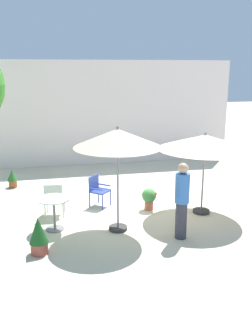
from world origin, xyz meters
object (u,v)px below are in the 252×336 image
at_px(patio_umbrella_0, 205,143).
at_px(patio_umbrella_1, 118,139).
at_px(patio_chair_0, 98,188).
at_px(potted_plant_2, 12,178).
at_px(potted_plant_3, 149,197).
at_px(potted_plant_1, 39,235).
at_px(standing_person, 182,200).
at_px(cafe_table_0, 54,208).
at_px(patio_chair_1, 54,197).

bearing_deg(patio_umbrella_0, patio_umbrella_1, -166.15).
xyz_separation_m(patio_umbrella_1, patio_chair_0, (-0.23, 1.71, -1.69)).
relative_size(potted_plant_2, potted_plant_3, 0.97).
relative_size(potted_plant_1, potted_plant_2, 1.38).
relative_size(potted_plant_2, standing_person, 0.33).
bearing_deg(patio_umbrella_1, potted_plant_3, 45.81).
distance_m(potted_plant_1, standing_person, 3.16).
bearing_deg(patio_umbrella_1, cafe_table_0, 166.93).
distance_m(patio_umbrella_1, standing_person, 1.97).
height_order(cafe_table_0, potted_plant_2, cafe_table_0).
xyz_separation_m(patio_umbrella_0, potted_plant_3, (-1.30, 0.53, -1.55)).
relative_size(patio_umbrella_1, potted_plant_3, 4.15).
distance_m(cafe_table_0, potted_plant_2, 3.83).
bearing_deg(potted_plant_2, potted_plant_3, -37.12).
distance_m(patio_chair_1, potted_plant_2, 3.03).
height_order(patio_umbrella_0, potted_plant_2, patio_umbrella_0).
bearing_deg(patio_chair_1, potted_plant_1, -100.77).
distance_m(patio_umbrella_0, potted_plant_3, 2.09).
xyz_separation_m(patio_umbrella_1, potted_plant_2, (-2.68, 3.96, -1.87)).
height_order(patio_umbrella_1, potted_plant_3, patio_umbrella_1).
xyz_separation_m(cafe_table_0, potted_plant_1, (-0.36, -1.14, -0.13)).
bearing_deg(patio_chair_0, standing_person, -57.96).
bearing_deg(patio_chair_0, potted_plant_1, -122.32).
bearing_deg(cafe_table_0, patio_chair_0, 47.98).
height_order(patio_umbrella_1, patio_chair_1, patio_umbrella_1).
distance_m(patio_umbrella_0, potted_plant_2, 6.29).
xyz_separation_m(potted_plant_3, standing_person, (0.21, -1.85, 0.56)).
bearing_deg(potted_plant_2, patio_umbrella_0, -33.71).
relative_size(patio_chair_1, potted_plant_1, 1.11).
bearing_deg(patio_umbrella_1, patio_umbrella_0, 13.85).
xyz_separation_m(patio_chair_0, patio_chair_1, (-1.21, -0.51, 0.02)).
bearing_deg(patio_umbrella_0, cafe_table_0, -176.35).
distance_m(cafe_table_0, standing_person, 2.99).
xyz_separation_m(potted_plant_1, potted_plant_3, (2.91, 1.92, -0.06)).
bearing_deg(standing_person, cafe_table_0, 158.78).
xyz_separation_m(patio_umbrella_0, potted_plant_1, (-4.20, -1.39, -1.49)).
bearing_deg(potted_plant_3, patio_umbrella_1, -134.19).
height_order(potted_plant_1, potted_plant_2, potted_plant_1).
relative_size(cafe_table_0, patio_chair_1, 0.89).
height_order(cafe_table_0, patio_chair_0, patio_chair_0).
xyz_separation_m(cafe_table_0, standing_person, (2.76, -1.07, 0.36)).
height_order(patio_umbrella_1, cafe_table_0, patio_umbrella_1).
distance_m(patio_umbrella_1, patio_chair_0, 2.42).
bearing_deg(potted_plant_3, cafe_table_0, -163.14).
relative_size(patio_umbrella_0, potted_plant_3, 4.00).
bearing_deg(patio_chair_0, patio_umbrella_1, -82.26).
height_order(potted_plant_1, potted_plant_3, potted_plant_1).
bearing_deg(patio_chair_0, potted_plant_3, -24.44).
bearing_deg(patio_chair_0, patio_umbrella_0, -23.32).
distance_m(potted_plant_1, potted_plant_2, 4.84).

